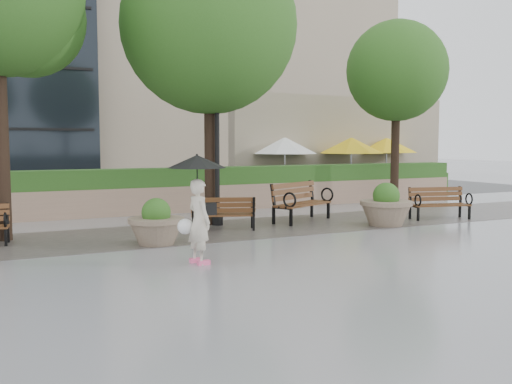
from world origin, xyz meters
name	(u,v)px	position (x,y,z in m)	size (l,w,h in m)	color
ground	(227,257)	(0.00, 0.00, 0.00)	(100.00, 100.00, 0.00)	gray
cobble_strip	(176,233)	(0.00, 3.00, 0.01)	(28.00, 3.20, 0.01)	#383330
hedge_wall	(133,192)	(0.00, 7.00, 0.66)	(24.00, 0.80, 1.35)	#9C7D64
cafe_wall	(342,145)	(9.50, 10.00, 2.00)	(10.00, 0.60, 4.00)	tan
cafe_hedge	(364,187)	(9.00, 7.80, 0.45)	(8.00, 0.50, 0.90)	#204918
asphalt_street	(106,202)	(0.00, 11.00, 0.00)	(40.00, 7.00, 0.00)	black
bldg_stone	(228,13)	(10.00, 23.00, 10.00)	(18.00, 10.00, 20.00)	tan
bench_2	(223,220)	(1.18, 2.97, 0.24)	(1.63, 1.09, 0.82)	#563019
bench_3	(302,210)	(3.68, 3.45, 0.31)	(2.07, 1.54, 1.04)	#563019
bench_4	(439,210)	(7.33, 2.15, 0.26)	(1.73, 1.01, 0.88)	#563019
planter_left	(156,227)	(-0.83, 1.78, 0.38)	(1.17, 1.17, 0.98)	#7F6B56
planter_right	(386,209)	(5.21, 1.84, 0.43)	(1.32, 1.32, 1.11)	#7F6B56
lamppost	(217,153)	(1.37, 3.79, 1.85)	(0.28, 0.28, 4.20)	black
tree_1	(213,32)	(1.41, 4.08, 4.93)	(4.44, 4.44, 7.28)	black
tree_2	(399,75)	(8.74, 5.65, 4.39)	(3.45, 3.35, 6.18)	black
patio_umb_white	(285,146)	(6.37, 9.24, 1.99)	(2.50, 2.50, 2.30)	black
patio_umb_yellow_a	(351,146)	(9.01, 8.66, 1.99)	(2.50, 2.50, 2.30)	black
patio_umb_yellow_b	(387,146)	(11.33, 9.39, 1.99)	(2.50, 2.50, 2.30)	black
pedestrian	(198,198)	(-0.69, -0.33, 1.16)	(1.04, 1.04, 1.90)	beige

